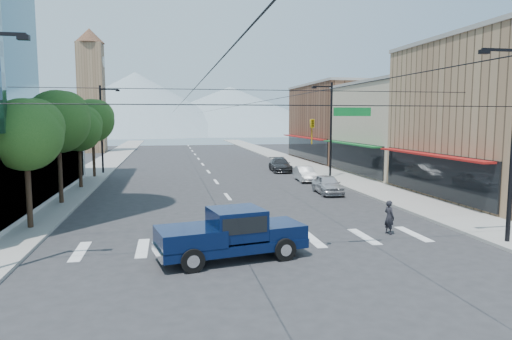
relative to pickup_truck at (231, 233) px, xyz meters
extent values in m
plane|color=#28282B|center=(1.78, 0.72, -1.07)|extent=(160.00, 160.00, 0.00)
cube|color=gray|center=(-10.22, 40.72, -0.99)|extent=(4.00, 120.00, 0.15)
cube|color=gray|center=(13.78, 40.72, -0.99)|extent=(4.00, 120.00, 0.15)
cube|color=tan|center=(21.78, 24.72, 3.43)|extent=(12.00, 14.00, 9.00)
cube|color=brown|center=(21.78, 40.72, 3.93)|extent=(12.00, 18.00, 10.00)
cube|color=#8C6B4C|center=(-14.72, 62.72, 7.93)|extent=(4.00, 4.00, 18.00)
cone|color=brown|center=(-14.72, 62.72, 18.13)|extent=(4.80, 4.80, 2.40)
cone|color=gray|center=(-13.22, 150.72, 9.93)|extent=(80.00, 80.00, 22.00)
cone|color=gray|center=(21.78, 160.72, 7.93)|extent=(90.00, 90.00, 18.00)
cylinder|color=black|center=(-9.42, 6.72, 1.21)|extent=(0.28, 0.28, 4.55)
sphere|color=#1B4617|center=(-9.42, 6.72, 3.81)|extent=(3.64, 3.64, 3.64)
sphere|color=#1B4617|center=(-9.02, 7.02, 4.21)|extent=(2.86, 2.86, 2.86)
cylinder|color=black|center=(-9.42, 13.72, 1.49)|extent=(0.28, 0.28, 5.11)
sphere|color=#1B4617|center=(-9.42, 13.72, 4.41)|extent=(4.09, 4.09, 4.09)
sphere|color=#1B4617|center=(-9.02, 14.02, 4.81)|extent=(3.21, 3.21, 3.21)
cylinder|color=black|center=(-9.42, 20.72, 1.21)|extent=(0.28, 0.28, 4.55)
sphere|color=#1B4617|center=(-9.42, 20.72, 3.81)|extent=(3.64, 3.64, 3.64)
sphere|color=#1B4617|center=(-9.02, 21.02, 4.21)|extent=(2.86, 2.86, 2.86)
cylinder|color=black|center=(-9.42, 27.72, 1.49)|extent=(0.28, 0.28, 5.11)
sphere|color=#1B4617|center=(-9.42, 27.72, 4.41)|extent=(4.09, 4.09, 4.09)
sphere|color=#1B4617|center=(-9.02, 28.02, 4.81)|extent=(3.21, 3.21, 3.21)
cylinder|color=black|center=(1.78, -0.28, 5.13)|extent=(21.60, 0.04, 0.04)
imported|color=gold|center=(3.28, -0.28, 4.08)|extent=(0.16, 0.20, 1.00)
cube|color=#0C6626|center=(4.98, -0.28, 4.88)|extent=(1.60, 0.06, 0.35)
cylinder|color=black|center=(-9.02, 30.72, 3.43)|extent=(0.20, 0.20, 9.00)
cube|color=black|center=(-8.12, 30.72, 7.53)|extent=(1.80, 0.12, 0.12)
cube|color=black|center=(-7.32, 30.72, 7.43)|extent=(0.40, 0.25, 0.18)
cylinder|color=black|center=(12.58, 22.72, 3.43)|extent=(0.20, 0.20, 9.00)
cube|color=black|center=(11.68, 22.72, 7.53)|extent=(1.80, 0.12, 0.12)
cube|color=black|center=(10.88, 22.72, 7.43)|extent=(0.40, 0.25, 0.18)
cube|color=#08153B|center=(0.02, 0.00, -0.48)|extent=(6.26, 3.29, 0.38)
cube|color=#08153B|center=(2.09, 0.42, -0.04)|extent=(2.10, 2.35, 0.59)
cube|color=#08153B|center=(0.24, 0.05, 0.39)|extent=(2.41, 2.37, 1.19)
cube|color=black|center=(0.24, 0.05, 0.50)|extent=(2.20, 2.35, 0.65)
cube|color=#08153B|center=(-1.67, -0.34, 0.01)|extent=(2.86, 2.61, 0.70)
cube|color=silver|center=(2.94, 0.59, -0.48)|extent=(0.53, 2.04, 0.38)
cube|color=silver|center=(-2.89, -0.58, -0.48)|extent=(0.53, 2.04, 0.32)
cylinder|color=black|center=(2.08, -0.63, -0.62)|extent=(0.95, 0.50, 0.91)
cylinder|color=black|center=(1.68, 1.38, -0.62)|extent=(0.95, 0.50, 0.91)
cylinder|color=black|center=(-1.63, -1.37, -0.62)|extent=(0.95, 0.50, 0.91)
cylinder|color=black|center=(-2.03, 0.64, -0.62)|extent=(0.95, 0.50, 0.91)
imported|color=black|center=(8.21, 2.48, -0.23)|extent=(0.55, 0.70, 1.68)
imported|color=#B0B0B5|center=(9.38, 14.58, -0.36)|extent=(1.90, 4.25, 1.42)
imported|color=silver|center=(9.77, 21.64, -0.40)|extent=(1.69, 4.13, 1.33)
imported|color=#2C2C2E|center=(9.38, 29.41, -0.35)|extent=(2.36, 5.06, 1.43)
camera|label=1|loc=(-2.43, -17.90, 4.61)|focal=32.00mm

